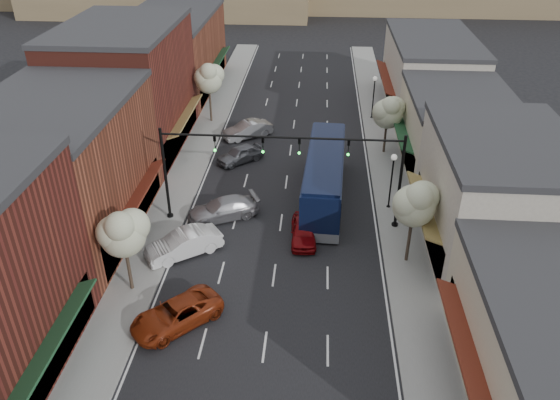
% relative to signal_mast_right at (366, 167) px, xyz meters
% --- Properties ---
extents(ground, '(160.00, 160.00, 0.00)m').
position_rel_signal_mast_right_xyz_m(ground, '(-5.62, -8.00, -4.62)').
color(ground, black).
rests_on(ground, ground).
extents(sidewalk_left, '(2.80, 73.00, 0.15)m').
position_rel_signal_mast_right_xyz_m(sidewalk_left, '(-14.02, 10.50, -4.55)').
color(sidewalk_left, gray).
rests_on(sidewalk_left, ground).
extents(sidewalk_right, '(2.80, 73.00, 0.15)m').
position_rel_signal_mast_right_xyz_m(sidewalk_right, '(2.78, 10.50, -4.55)').
color(sidewalk_right, gray).
rests_on(sidewalk_right, ground).
extents(curb_left, '(0.25, 73.00, 0.17)m').
position_rel_signal_mast_right_xyz_m(curb_left, '(-12.62, 10.50, -4.55)').
color(curb_left, gray).
rests_on(curb_left, ground).
extents(curb_right, '(0.25, 73.00, 0.17)m').
position_rel_signal_mast_right_xyz_m(curb_right, '(1.38, 10.50, -4.55)').
color(curb_right, gray).
rests_on(curb_right, ground).
extents(bldg_left_midnear, '(10.14, 14.10, 9.40)m').
position_rel_signal_mast_right_xyz_m(bldg_left_midnear, '(-19.85, -2.00, 0.03)').
color(bldg_left_midnear, brown).
rests_on(bldg_left_midnear, ground).
extents(bldg_left_midfar, '(10.14, 14.10, 10.90)m').
position_rel_signal_mast_right_xyz_m(bldg_left_midfar, '(-19.86, 12.00, 0.78)').
color(bldg_left_midfar, maroon).
rests_on(bldg_left_midfar, ground).
extents(bldg_left_far, '(10.14, 18.10, 8.40)m').
position_rel_signal_mast_right_xyz_m(bldg_left_far, '(-19.84, 28.00, -0.46)').
color(bldg_left_far, brown).
rests_on(bldg_left_far, ground).
extents(bldg_right_midnear, '(9.14, 12.10, 7.90)m').
position_rel_signal_mast_right_xyz_m(bldg_right_midnear, '(8.10, -2.00, -0.72)').
color(bldg_right_midnear, '#BAB1A0').
rests_on(bldg_right_midnear, ground).
extents(bldg_right_midfar, '(9.14, 12.10, 6.40)m').
position_rel_signal_mast_right_xyz_m(bldg_right_midfar, '(8.08, 10.00, -1.46)').
color(bldg_right_midfar, '#C1B699').
rests_on(bldg_right_midfar, ground).
extents(bldg_right_far, '(9.14, 16.10, 7.40)m').
position_rel_signal_mast_right_xyz_m(bldg_right_far, '(8.09, 24.00, -0.96)').
color(bldg_right_far, '#BAB1A0').
rests_on(bldg_right_far, ground).
extents(signal_mast_right, '(8.22, 0.46, 7.00)m').
position_rel_signal_mast_right_xyz_m(signal_mast_right, '(0.00, 0.00, 0.00)').
color(signal_mast_right, black).
rests_on(signal_mast_right, ground).
extents(signal_mast_left, '(8.22, 0.46, 7.00)m').
position_rel_signal_mast_right_xyz_m(signal_mast_left, '(-11.24, 0.00, 0.00)').
color(signal_mast_left, black).
rests_on(signal_mast_left, ground).
extents(tree_right_near, '(2.85, 2.65, 5.95)m').
position_rel_signal_mast_right_xyz_m(tree_right_near, '(2.73, -4.05, -0.17)').
color(tree_right_near, '#47382B').
rests_on(tree_right_near, ground).
extents(tree_right_far, '(2.85, 2.65, 5.43)m').
position_rel_signal_mast_right_xyz_m(tree_right_far, '(2.73, 11.95, -0.63)').
color(tree_right_far, '#47382B').
rests_on(tree_right_far, ground).
extents(tree_left_near, '(2.85, 2.65, 5.69)m').
position_rel_signal_mast_right_xyz_m(tree_left_near, '(-13.87, -8.05, -0.40)').
color(tree_left_near, '#47382B').
rests_on(tree_left_near, ground).
extents(tree_left_far, '(2.85, 2.65, 6.13)m').
position_rel_signal_mast_right_xyz_m(tree_left_far, '(-13.87, 17.95, -0.02)').
color(tree_left_far, '#47382B').
rests_on(tree_left_far, ground).
extents(lamp_post_near, '(0.44, 0.44, 4.44)m').
position_rel_signal_mast_right_xyz_m(lamp_post_near, '(2.18, 2.50, -1.62)').
color(lamp_post_near, black).
rests_on(lamp_post_near, ground).
extents(lamp_post_far, '(0.44, 0.44, 4.44)m').
position_rel_signal_mast_right_xyz_m(lamp_post_far, '(2.18, 20.00, -1.62)').
color(lamp_post_far, black).
rests_on(lamp_post_far, ground).
extents(coach_bus, '(3.30, 12.51, 3.79)m').
position_rel_signal_mast_right_xyz_m(coach_bus, '(-2.63, 3.56, -2.65)').
color(coach_bus, black).
rests_on(coach_bus, ground).
extents(red_hatchback, '(1.87, 4.22, 1.41)m').
position_rel_signal_mast_right_xyz_m(red_hatchback, '(-3.96, -2.01, -3.92)').
color(red_hatchback, maroon).
rests_on(red_hatchback, ground).
extents(parked_car_a, '(5.31, 5.28, 1.42)m').
position_rel_signal_mast_right_xyz_m(parked_car_a, '(-10.58, -10.64, -3.91)').
color(parked_car_a, maroon).
rests_on(parked_car_a, ground).
extents(parked_car_b, '(5.05, 4.28, 1.64)m').
position_rel_signal_mast_right_xyz_m(parked_car_b, '(-11.62, -4.24, -3.80)').
color(parked_car_b, white).
rests_on(parked_car_b, ground).
extents(parked_car_c, '(5.53, 4.06, 1.49)m').
position_rel_signal_mast_right_xyz_m(parked_car_c, '(-9.82, 0.33, -3.88)').
color(parked_car_c, '#9A9A9F').
rests_on(parked_car_c, ground).
extents(parked_car_d, '(4.33, 4.08, 1.45)m').
position_rel_signal_mast_right_xyz_m(parked_car_d, '(-9.82, 9.39, -3.90)').
color(parked_car_d, '#585A60').
rests_on(parked_car_d, ground).
extents(parked_car_e, '(4.81, 3.98, 1.55)m').
position_rel_signal_mast_right_xyz_m(parked_car_e, '(-9.82, 14.50, -3.85)').
color(parked_car_e, '#A4A5A9').
rests_on(parked_car_e, ground).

